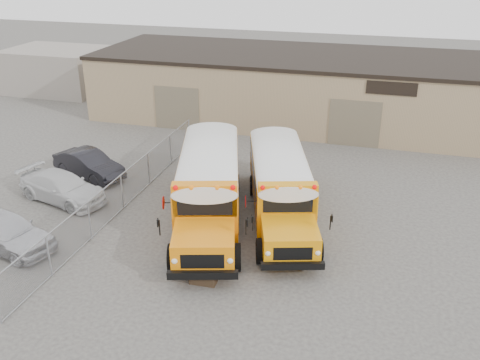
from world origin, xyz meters
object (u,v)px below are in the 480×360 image
(tarp_bundle, at_px, (205,263))
(car_white, at_px, (62,187))
(school_bus_right, at_px, (271,137))
(car_dark, at_px, (89,164))
(car_silver, at_px, (6,231))
(school_bus_left, at_px, (214,133))

(tarp_bundle, xyz_separation_m, car_white, (-9.23, 4.60, -0.06))
(tarp_bundle, bearing_deg, school_bus_right, 91.12)
(car_white, xyz_separation_m, car_dark, (-0.26, 3.00, 0.02))
(school_bus_right, relative_size, car_white, 2.13)
(car_dark, bearing_deg, car_silver, -155.01)
(car_white, relative_size, car_dark, 1.10)
(tarp_bundle, bearing_deg, car_silver, -179.51)
(school_bus_right, distance_m, car_dark, 10.34)
(car_silver, height_order, car_dark, car_silver)
(car_white, bearing_deg, car_silver, -160.72)
(school_bus_left, height_order, car_white, school_bus_left)
(school_bus_right, distance_m, tarp_bundle, 12.15)
(school_bus_left, bearing_deg, car_silver, -115.24)
(school_bus_left, relative_size, school_bus_right, 1.08)
(tarp_bundle, distance_m, car_dark, 12.16)
(school_bus_left, bearing_deg, car_dark, -147.67)
(school_bus_left, bearing_deg, tarp_bundle, -73.06)
(school_bus_left, xyz_separation_m, car_white, (-5.76, -6.80, -1.15))
(school_bus_left, relative_size, car_silver, 2.40)
(school_bus_left, distance_m, car_dark, 7.21)
(school_bus_left, distance_m, car_white, 8.99)
(school_bus_right, bearing_deg, school_bus_left, -167.77)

